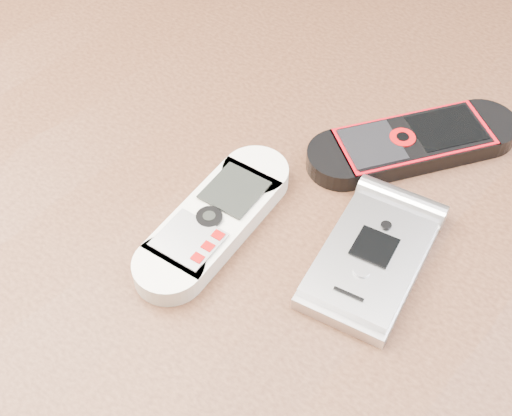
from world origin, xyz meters
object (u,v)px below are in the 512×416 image
object	(u,v)px
motorola_razr	(371,258)
table	(251,301)
nokia_white	(215,219)
nokia_black_red	(413,143)

from	to	relation	value
motorola_razr	table	bearing A→B (deg)	179.18
nokia_white	motorola_razr	distance (m)	0.10
table	nokia_white	bearing A→B (deg)	-116.45
nokia_black_red	motorola_razr	distance (m)	0.11
table	nokia_white	world-z (taller)	nokia_white
nokia_white	table	bearing A→B (deg)	59.61
table	motorola_razr	distance (m)	0.14
table	nokia_white	xyz separation A→B (m)	(-0.01, -0.02, 0.11)
nokia_black_red	motorola_razr	xyz separation A→B (m)	(0.03, -0.10, 0.00)
nokia_white	motorola_razr	bearing A→B (deg)	16.25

